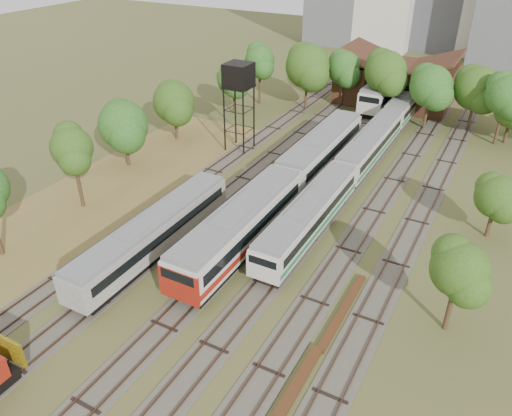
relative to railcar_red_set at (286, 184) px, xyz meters
The scene contains 14 objects.
ground 22.47m from the railcar_red_set, 84.87° to the right, with size 240.00×240.00×0.00m, color #475123.
dry_grass_patch 21.55m from the railcar_red_set, 138.25° to the right, with size 14.00×60.00×0.04m, color brown.
tracks 3.69m from the railcar_red_set, 63.88° to the left, with size 24.60×80.00×0.19m.
railcar_red_set is the anchor object (origin of this frame).
railcar_green_set 14.19m from the railcar_red_set, 73.62° to the left, with size 2.74×52.08×3.39m.
railcar_rear 33.66m from the railcar_red_set, 90.00° to the left, with size 3.29×16.08×4.07m.
old_grey_coach 13.76m from the railcar_red_set, 115.86° to the right, with size 2.73×18.00×3.37m.
water_tower 15.54m from the railcar_red_set, 138.28° to the left, with size 2.94×2.94×10.18m.
rail_pile_near 23.35m from the railcar_red_set, 64.55° to the right, with size 0.66×9.94×0.33m, color #563018.
rail_pile_far 15.82m from the railcar_red_set, 49.47° to the right, with size 0.54×8.66×0.28m, color #563018.
maintenance_shed 35.72m from the railcar_red_set, 88.40° to the left, with size 16.45×11.55×7.58m.
tree_band_left 18.83m from the railcar_red_set, 169.89° to the right, with size 6.87×53.49×8.37m.
tree_band_far 28.09m from the railcar_red_set, 75.95° to the left, with size 49.41×9.55×9.23m.
tree_band_right 19.52m from the railcar_red_set, 27.09° to the left, with size 4.77×40.62×6.84m.
Camera 1 is at (15.47, -15.96, 24.16)m, focal length 35.00 mm.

